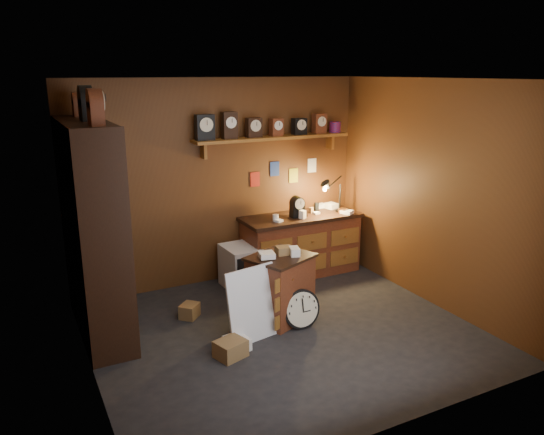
{
  "coord_description": "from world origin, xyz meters",
  "views": [
    {
      "loc": [
        -2.51,
        -4.62,
        2.78
      ],
      "look_at": [
        0.02,
        0.35,
        1.23
      ],
      "focal_mm": 35.0,
      "sensor_mm": 36.0,
      "label": 1
    }
  ],
  "objects_px": {
    "big_round_clock": "(301,309)",
    "low_cabinet": "(280,285)",
    "shelving_unit": "(90,222)",
    "workbench": "(301,241)"
  },
  "relations": [
    {
      "from": "shelving_unit",
      "to": "low_cabinet",
      "type": "xyz_separation_m",
      "value": [
        1.92,
        -0.65,
        -0.83
      ]
    },
    {
      "from": "low_cabinet",
      "to": "big_round_clock",
      "type": "xyz_separation_m",
      "value": [
        0.11,
        -0.29,
        -0.2
      ]
    },
    {
      "from": "shelving_unit",
      "to": "workbench",
      "type": "distance_m",
      "value": 2.99
    },
    {
      "from": "low_cabinet",
      "to": "shelving_unit",
      "type": "bearing_deg",
      "value": 138.34
    },
    {
      "from": "shelving_unit",
      "to": "big_round_clock",
      "type": "xyz_separation_m",
      "value": [
        2.02,
        -0.94,
        -1.03
      ]
    },
    {
      "from": "workbench",
      "to": "low_cabinet",
      "type": "height_order",
      "value": "workbench"
    },
    {
      "from": "big_round_clock",
      "to": "low_cabinet",
      "type": "bearing_deg",
      "value": 109.9
    },
    {
      "from": "low_cabinet",
      "to": "big_round_clock",
      "type": "height_order",
      "value": "low_cabinet"
    },
    {
      "from": "shelving_unit",
      "to": "workbench",
      "type": "height_order",
      "value": "shelving_unit"
    },
    {
      "from": "big_round_clock",
      "to": "shelving_unit",
      "type": "bearing_deg",
      "value": 155.06
    }
  ]
}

